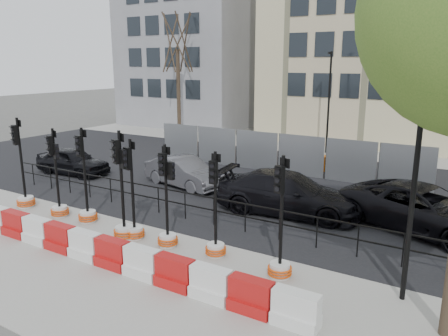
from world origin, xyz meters
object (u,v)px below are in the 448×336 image
Objects in this scene: traffic_signal_a at (24,190)px; car_a at (73,161)px; lamp_post_near at (416,166)px; car_c at (288,193)px; traffic_signal_d at (123,214)px; traffic_signal_h at (280,253)px.

car_a is (-2.54, 4.40, -0.05)m from traffic_signal_a.
lamp_post_near is 6.72m from car_c.
car_a is 11.35m from car_c.
lamp_post_near is 8.46m from traffic_signal_d.
traffic_signal_a is 0.86× the size of car_a.
car_c is at bearing 74.81° from traffic_signal_d.
car_c is (8.81, 4.55, 0.06)m from traffic_signal_a.
traffic_signal_a is at bearing -163.47° from traffic_signal_d.
car_a is at bearing 165.92° from lamp_post_near.
car_a is at bearing 134.10° from traffic_signal_a.
traffic_signal_a is at bearing 110.95° from car_c.
traffic_signal_d is 0.63× the size of car_c.
lamp_post_near is 1.09× the size of car_c.
traffic_signal_a is at bearing -164.15° from traffic_signal_h.
traffic_signal_a is at bearing -153.78° from car_a.
car_a is at bearing 169.15° from traffic_signal_d.
car_a is (-7.93, 4.72, -0.16)m from traffic_signal_d.
traffic_signal_d is at bearing 10.75° from traffic_signal_a.
traffic_signal_d reaches higher than car_c.
lamp_post_near reaches higher than traffic_signal_d.
traffic_signal_h is 4.97m from car_c.
lamp_post_near is 13.72m from traffic_signal_a.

